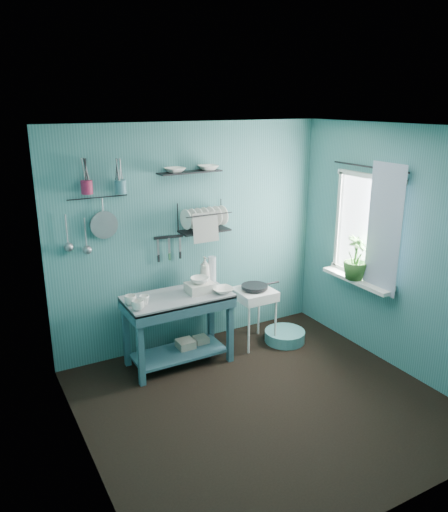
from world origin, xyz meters
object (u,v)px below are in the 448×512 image
colander (104,225)px  mug_left (138,305)px  potted_plant (356,258)px  storage_tin_large (186,349)px  dish_rack (204,217)px  frying_pan (255,287)px  soap_bottle (205,270)px  hotplate_stand (254,317)px  utensil_cup_teal (121,187)px  mug_mid (144,300)px  wash_tub (200,287)px  floor_basin (285,336)px  storage_tin_small (201,345)px  mug_right (131,300)px  utensil_cup_magenta (87,187)px  work_counter (178,330)px  water_bottle (212,269)px

colander → mug_left: bearing=-77.1°
mug_left → potted_plant: potted_plant is taller
storage_tin_large → dish_rack: bearing=34.4°
mug_left → frying_pan: (1.43, 0.16, -0.13)m
mug_left → soap_bottle: bearing=21.8°
hotplate_stand → potted_plant: size_ratio=1.39×
soap_bottle → potted_plant: 1.65m
utensil_cup_teal → mug_mid: bearing=-84.4°
mug_mid → wash_tub: (0.63, 0.04, 0.00)m
floor_basin → storage_tin_small: bearing=167.9°
mug_left → storage_tin_large: mug_left is taller
mug_mid → mug_right: (-0.12, 0.06, 0.00)m
mug_right → utensil_cup_magenta: bearing=125.2°
soap_bottle → colander: size_ratio=1.07×
mug_mid → utensil_cup_magenta: size_ratio=0.77×
work_counter → utensil_cup_teal: utensil_cup_teal is taller
mug_mid → utensil_cup_teal: 1.15m
wash_tub → utensil_cup_teal: utensil_cup_teal is taller
wash_tub → frying_pan: size_ratio=0.93×
potted_plant → storage_tin_small: bearing=156.4°
work_counter → potted_plant: size_ratio=2.29×
soap_bottle → dish_rack: size_ratio=0.54×
soap_bottle → floor_basin: soap_bottle is taller
storage_tin_large → utensil_cup_magenta: bearing=160.2°
storage_tin_large → storage_tin_small: size_ratio=1.10×
utensil_cup_magenta → colander: bearing=11.5°
work_counter → hotplate_stand: work_counter is taller
wash_tub → hotplate_stand: wash_tub is taller
wash_tub → storage_tin_large: size_ratio=1.27×
dish_rack → storage_tin_large: 1.46m
mug_right → wash_tub: bearing=-1.5°
soap_bottle → dish_rack: bearing=62.6°
colander → potted_plant: colander is taller
work_counter → utensil_cup_magenta: (-0.75, 0.36, 1.52)m
wash_tub → potted_plant: bearing=-19.8°
wash_tub → floor_basin: (1.04, -0.11, -0.76)m
wash_tub → utensil_cup_magenta: 1.52m
water_bottle → utensil_cup_teal: 1.36m
hotplate_stand → work_counter: bearing=170.0°
mug_left → potted_plant: bearing=-10.7°
frying_pan → utensil_cup_teal: 1.85m
work_counter → utensil_cup_teal: bearing=136.5°
floor_basin → mug_left: bearing=-179.1°
water_bottle → utensil_cup_magenta: bearing=173.8°
hotplate_stand → utensil_cup_magenta: (-1.70, 0.35, 1.58)m
mug_right → floor_basin: bearing=-4.2°
mug_left → colander: (-0.12, 0.55, 0.69)m
mug_right → frying_pan: (1.45, 0.00, -0.13)m
mug_right → floor_basin: size_ratio=0.26×
utensil_cup_magenta → colander: size_ratio=0.46×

